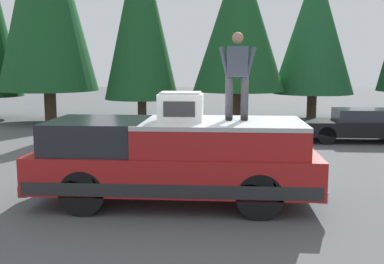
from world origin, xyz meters
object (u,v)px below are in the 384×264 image
Objects in this scene: person_on_truck_bed at (237,74)px; parked_car_black at (360,125)px; compressor_unit at (181,107)px; pickup_truck at (175,160)px.

person_on_truck_bed is 0.41× the size of parked_car_black.
compressor_unit is 1.27m from person_on_truck_bed.
person_on_truck_bed is at bearing -76.56° from compressor_unit.
pickup_truck is 9.59m from parked_car_black.
person_on_truck_bed reaches higher than compressor_unit.
parked_car_black is (7.76, -5.62, -1.35)m from compressor_unit.
pickup_truck is at bearing 98.25° from person_on_truck_bed.
pickup_truck is 2.07m from person_on_truck_bed.
pickup_truck reaches higher than parked_car_black.
person_on_truck_bed is at bearing 148.78° from parked_car_black.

